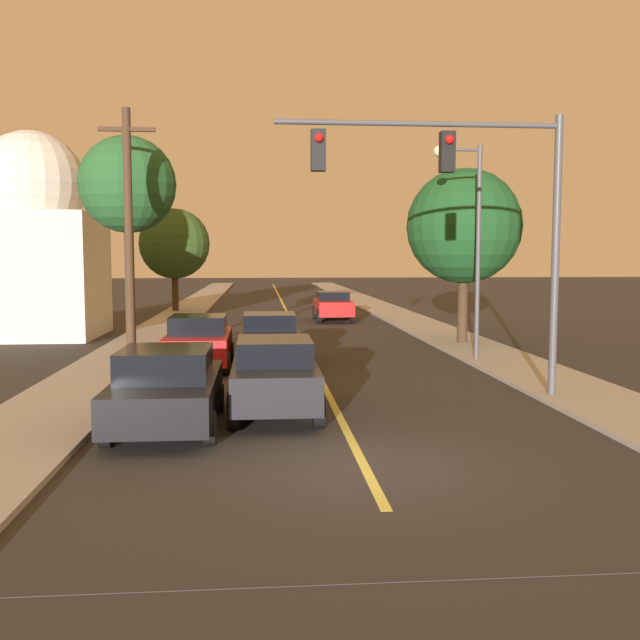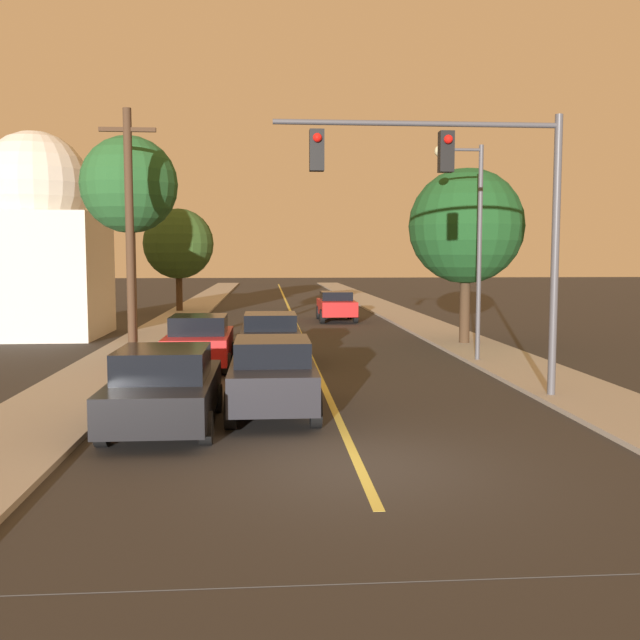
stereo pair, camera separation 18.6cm
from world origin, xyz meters
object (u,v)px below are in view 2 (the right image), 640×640
at_px(car_outer_lane_second, 200,342).
at_px(tree_left_far, 178,244).
at_px(tree_left_near, 129,186).
at_px(traffic_signal_mast, 465,192).
at_px(utility_pole_left, 130,234).
at_px(car_outer_lane_front, 165,388).
at_px(car_near_lane_second, 270,337).
at_px(domed_building_left, 38,242).
at_px(car_far_oncoming, 336,306).
at_px(car_near_lane_front, 272,375).
at_px(streetlamp_right, 469,222).
at_px(tree_right_near, 466,226).

xyz_separation_m(car_outer_lane_second, tree_left_far, (-3.16, 21.44, 3.24)).
bearing_deg(car_outer_lane_second, tree_left_near, 132.20).
height_order(traffic_signal_mast, utility_pole_left, utility_pole_left).
bearing_deg(tree_left_near, car_outer_lane_second, -47.80).
xyz_separation_m(car_outer_lane_front, traffic_signal_mast, (6.45, 2.13, 3.97)).
distance_m(car_near_lane_second, domed_building_left, 12.88).
distance_m(traffic_signal_mast, domed_building_left, 19.92).
xyz_separation_m(car_far_oncoming, tree_left_near, (-7.99, -12.55, 4.79)).
xyz_separation_m(car_near_lane_front, car_far_oncoming, (3.47, 21.50, -0.04)).
relative_size(car_far_oncoming, tree_left_far, 0.67).
bearing_deg(streetlamp_right, tree_right_near, 75.07).
bearing_deg(traffic_signal_mast, car_near_lane_front, -166.05).
relative_size(car_near_lane_second, traffic_signal_mast, 0.63).
xyz_separation_m(tree_right_near, domed_building_left, (-16.71, 4.32, -0.50)).
height_order(utility_pole_left, tree_left_far, utility_pole_left).
bearing_deg(car_outer_lane_front, tree_left_far, 96.26).
bearing_deg(car_outer_lane_front, car_near_lane_front, 26.66).
relative_size(streetlamp_right, tree_left_near, 0.93).
relative_size(car_outer_lane_front, traffic_signal_mast, 0.67).
xyz_separation_m(car_outer_lane_second, streetlamp_right, (8.17, 0.48, 3.55)).
bearing_deg(streetlamp_right, domed_building_left, 150.98).
bearing_deg(streetlamp_right, tree_left_near, 168.28).
xyz_separation_m(traffic_signal_mast, tree_left_far, (-9.61, 26.63, -0.71)).
height_order(utility_pole_left, tree_left_near, utility_pole_left).
distance_m(car_far_oncoming, domed_building_left, 14.66).
relative_size(car_outer_lane_second, tree_left_near, 0.57).
xyz_separation_m(car_outer_lane_front, car_outer_lane_second, (0.00, 7.32, 0.02)).
xyz_separation_m(car_outer_lane_front, domed_building_left, (-7.39, 16.43, 3.12)).
relative_size(car_near_lane_second, domed_building_left, 0.49).
xyz_separation_m(car_near_lane_second, car_outer_lane_second, (-2.09, -0.96, -0.01)).
bearing_deg(tree_right_near, tree_left_near, -169.83).
relative_size(car_near_lane_front, tree_right_near, 0.65).
xyz_separation_m(streetlamp_right, utility_pole_left, (-10.10, -0.61, -0.38)).
distance_m(utility_pole_left, domed_building_left, 10.73).
bearing_deg(utility_pole_left, tree_left_far, 93.25).
bearing_deg(tree_left_near, car_near_lane_second, -20.83).
bearing_deg(streetlamp_right, traffic_signal_mast, -106.86).
bearing_deg(domed_building_left, car_outer_lane_front, -65.79).
height_order(car_near_lane_second, tree_right_near, tree_right_near).
bearing_deg(tree_right_near, streetlamp_right, -104.93).
relative_size(car_far_oncoming, tree_left_near, 0.57).
bearing_deg(car_outer_lane_front, streetlamp_right, 43.68).
relative_size(traffic_signal_mast, tree_left_far, 1.09).
xyz_separation_m(streetlamp_right, tree_left_far, (-11.33, 20.96, -0.31)).
distance_m(car_near_lane_second, tree_right_near, 8.94).
bearing_deg(car_near_lane_front, utility_pole_left, 123.21).
relative_size(streetlamp_right, utility_pole_left, 0.89).
relative_size(car_near_lane_front, car_near_lane_second, 1.01).
distance_m(car_outer_lane_front, car_outer_lane_second, 7.32).
relative_size(car_outer_lane_second, tree_left_far, 0.68).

